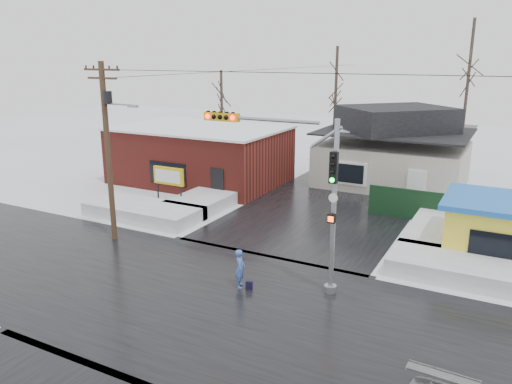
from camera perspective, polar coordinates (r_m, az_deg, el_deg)
The scene contains 19 objects.
ground at distance 19.98m, azimuth -5.69°, elevation -12.32°, with size 120.00×120.00×0.00m, color white.
road_ns at distance 19.98m, azimuth -5.69°, elevation -12.29°, with size 10.00×120.00×0.02m, color black.
road_ew at distance 19.98m, azimuth -5.69°, elevation -12.29°, with size 120.00×10.00×0.02m, color black.
snowbank_nw at distance 30.10m, azimuth -12.71°, elevation -2.14°, with size 7.00×3.00×0.80m, color white.
snowbank_ne at distance 23.42m, azimuth 23.64°, elevation -8.23°, with size 7.00×3.00×0.80m, color white.
snowbank_nside_w at distance 32.80m, azimuth -4.40°, elevation -0.36°, with size 3.00×8.00×0.80m, color white.
snowbank_nside_e at distance 28.24m, azimuth 20.49°, elevation -3.93°, with size 3.00×8.00×0.80m, color white.
traffic_signal at distance 19.73m, azimuth 4.66°, elevation 1.48°, with size 6.05×0.68×7.00m.
utility_pole at distance 25.81m, azimuth -16.53°, elevation 5.49°, with size 3.15×0.44×9.00m.
brick_building at distance 37.81m, azimuth -6.37°, elevation 4.31°, with size 12.20×8.20×4.12m.
marquee_sign at distance 31.56m, azimuth -9.96°, elevation 1.68°, with size 2.20×0.21×2.55m.
house at distance 38.09m, azimuth 15.46°, elevation 4.76°, with size 10.40×8.40×5.76m.
kiosk at distance 25.86m, azimuth 25.57°, elevation -3.74°, with size 4.60×4.60×2.88m.
fence at distance 30.05m, azimuth 20.17°, elevation -1.76°, with size 8.00×0.12×1.80m, color black.
tree_far_left at distance 43.00m, azimuth 9.19°, elevation 13.42°, with size 3.00×3.00×10.00m.
tree_far_mid at distance 42.84m, azimuth 23.38°, elevation 14.53°, with size 3.00×3.00×12.00m.
tree_far_west at distance 45.56m, azimuth -3.98°, elevation 11.67°, with size 3.00×3.00×8.00m.
pedestrian at distance 20.64m, azimuth -1.83°, elevation -8.77°, with size 0.60×0.39×1.64m, color #466AC4.
shopping_bag at distance 20.68m, azimuth -0.79°, elevation -10.68°, with size 0.28×0.12×0.35m, color black.
Camera 1 is at (9.94, -14.66, 9.25)m, focal length 35.00 mm.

